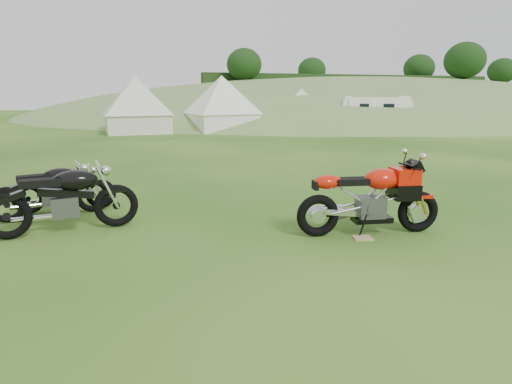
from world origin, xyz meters
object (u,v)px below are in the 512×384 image
object	(u,v)px
plywood_board	(363,238)
vintage_moto_b	(64,187)
sport_motorcycle	(370,193)
vintage_moto_d	(50,189)
tent_mid	(222,106)
tent_right	(301,107)
vintage_moto_a	(63,197)
caravan	(375,113)
tent_left	(137,106)

from	to	relation	value
plywood_board	vintage_moto_b	distance (m)	5.40
sport_motorcycle	vintage_moto_d	distance (m)	5.43
sport_motorcycle	tent_mid	bearing A→B (deg)	93.09
sport_motorcycle	tent_right	world-z (taller)	tent_right
vintage_moto_d	tent_mid	size ratio (longest dim) A/B	0.57
vintage_moto_d	vintage_moto_a	bearing A→B (deg)	-85.97
sport_motorcycle	plywood_board	world-z (taller)	sport_motorcycle
vintage_moto_d	caravan	distance (m)	22.32
plywood_board	tent_mid	world-z (taller)	tent_mid
sport_motorcycle	plywood_board	bearing A→B (deg)	-126.87
tent_left	caravan	xyz separation A→B (m)	(14.11, -1.75, -0.47)
vintage_moto_a	vintage_moto_b	world-z (taller)	vintage_moto_a
tent_left	tent_mid	distance (m)	4.79
sport_motorcycle	tent_left	xyz separation A→B (m)	(-2.73, 19.55, 0.80)
sport_motorcycle	vintage_moto_b	xyz separation A→B (m)	(-4.65, 2.83, -0.19)
vintage_moto_a	tent_mid	world-z (taller)	tent_mid
vintage_moto_a	tent_right	world-z (taller)	tent_right
tent_left	caravan	size ratio (longest dim) A/B	0.80
vintage_moto_d	tent_right	world-z (taller)	tent_right
vintage_moto_b	caravan	xyz separation A→B (m)	(16.03, 14.98, 0.53)
tent_right	vintage_moto_a	bearing A→B (deg)	-104.37
vintage_moto_b	plywood_board	bearing A→B (deg)	-36.29
tent_right	vintage_moto_b	bearing A→B (deg)	-106.52
plywood_board	vintage_moto_d	distance (m)	5.37
plywood_board	vintage_moto_a	world-z (taller)	vintage_moto_a
vintage_moto_d	tent_left	world-z (taller)	tent_left
vintage_moto_b	tent_mid	world-z (taller)	tent_mid
tent_right	plywood_board	bearing A→B (deg)	-93.16
tent_mid	vintage_moto_a	bearing A→B (deg)	-118.58
plywood_board	vintage_moto_d	xyz separation A→B (m)	(-4.63, 2.66, 0.49)
sport_motorcycle	vintage_moto_d	bearing A→B (deg)	162.05
tent_left	tent_mid	bearing A→B (deg)	-8.38
vintage_moto_b	tent_right	xyz separation A→B (m)	(12.68, 18.75, 0.82)
plywood_board	vintage_moto_d	bearing A→B (deg)	150.15
tent_left	vintage_moto_b	bearing A→B (deg)	-100.25
plywood_board	tent_mid	distance (m)	19.53
vintage_moto_a	vintage_moto_b	distance (m)	1.40
vintage_moto_d	tent_mid	distance (m)	18.07
vintage_moto_b	vintage_moto_d	distance (m)	0.40
tent_mid	caravan	size ratio (longest dim) A/B	0.81
plywood_board	caravan	bearing A→B (deg)	57.25
plywood_board	tent_right	size ratio (longest dim) A/B	0.09
tent_left	tent_right	xyz separation A→B (m)	(10.77, 2.03, -0.18)
caravan	vintage_moto_b	bearing A→B (deg)	-113.89
plywood_board	tent_left	xyz separation A→B (m)	(-2.54, 19.74, 1.44)
tent_left	tent_right	distance (m)	10.96
sport_motorcycle	vintage_moto_b	world-z (taller)	sport_motorcycle
sport_motorcycle	tent_right	bearing A→B (deg)	78.74
vintage_moto_a	tent_left	size ratio (longest dim) A/B	0.65
vintage_moto_a	caravan	distance (m)	22.81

